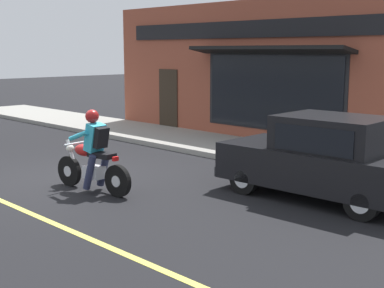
{
  "coord_description": "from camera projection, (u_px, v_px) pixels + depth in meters",
  "views": [
    {
      "loc": [
        -6.02,
        -10.03,
        2.74
      ],
      "look_at": [
        1.16,
        -2.81,
        0.95
      ],
      "focal_mm": 50.0,
      "sensor_mm": 36.0,
      "label": 1
    }
  ],
  "objects": [
    {
      "name": "motorcycle_with_rider",
      "position": [
        93.0,
        158.0,
        10.42
      ],
      "size": [
        0.63,
        2.02,
        1.62
      ],
      "color": "black",
      "rests_on": "ground"
    },
    {
      "name": "car_hatchback",
      "position": [
        323.0,
        159.0,
        9.87
      ],
      "size": [
        1.78,
        3.84,
        1.57
      ],
      "color": "black",
      "rests_on": "ground"
    },
    {
      "name": "sidewalk_curb",
      "position": [
        152.0,
        134.0,
        17.29
      ],
      "size": [
        2.6,
        22.0,
        0.14
      ],
      "primitive_type": "cube",
      "color": "gray",
      "rests_on": "ground"
    },
    {
      "name": "storefront_building",
      "position": [
        242.0,
        71.0,
        16.28
      ],
      "size": [
        1.25,
        10.95,
        4.2
      ],
      "color": "brown",
      "rests_on": "ground"
    },
    {
      "name": "ground_plane",
      "position": [
        64.0,
        178.0,
        11.66
      ],
      "size": [
        80.0,
        80.0,
        0.0
      ],
      "primitive_type": "plane",
      "color": "black"
    },
    {
      "name": "trash_bin",
      "position": [
        351.0,
        148.0,
        11.7
      ],
      "size": [
        0.56,
        0.56,
        0.98
      ],
      "color": "#23512D",
      "rests_on": "sidewalk_curb"
    }
  ]
}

